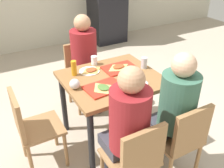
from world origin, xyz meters
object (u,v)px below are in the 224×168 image
Objects in this scene: pizza_slice_a at (103,88)px; plastic_cup_b at (134,89)px; pizza_slice_b at (118,67)px; chair_near_left at (135,158)px; person_far_side at (85,57)px; pizza_slice_c at (91,70)px; person_in_red at (127,124)px; paper_plate_near_edge at (137,84)px; paper_plate_center at (89,71)px; plastic_cup_a at (94,60)px; tray_red_near at (104,88)px; chair_far_side at (82,70)px; pizza_slice_d at (136,84)px; soda_can at (144,63)px; chair_near_right at (181,138)px; condiment_bottle at (74,68)px; person_in_brown_jacket at (174,107)px; tray_red_far at (120,68)px; foil_bundle at (75,84)px; main_table at (112,87)px; chair_left_end at (31,125)px.

plastic_cup_b reaches higher than pizza_slice_a.
chair_near_left is at bearing -112.82° from pizza_slice_b.
pizza_slice_c is (-0.13, -0.45, 0.05)m from person_far_side.
person_in_red is 5.74× the size of paper_plate_near_edge.
paper_plate_near_edge is at bearing -58.40° from paper_plate_center.
pizza_slice_a is 0.57m from plastic_cup_a.
chair_near_left reaches higher than tray_red_near.
pizza_slice_b is (0.16, -0.68, 0.30)m from chair_far_side.
soda_can reaches higher than pizza_slice_d.
person_in_red is 5.69× the size of pizza_slice_b.
pizza_slice_b is at bearing 88.25° from paper_plate_near_edge.
plastic_cup_a and plastic_cup_b have the same top height.
tray_red_near is at bearing -163.53° from soda_can.
chair_near_right is at bearing -77.88° from pizza_slice_d.
paper_plate_near_edge is (-0.10, 0.58, 0.28)m from chair_near_right.
plastic_cup_b is 0.55m from soda_can.
condiment_bottle reaches higher than pizza_slice_b.
chair_near_right is at bearing -80.73° from person_far_side.
pizza_slice_b is at bearing 96.04° from person_in_brown_jacket.
pizza_slice_c reaches higher than tray_red_near.
tray_red_far is at bearing 156.09° from soda_can.
chair_far_side is 1.10m from paper_plate_near_edge.
pizza_slice_a is 0.64m from soda_can.
chair_far_side is 1.53m from person_in_brown_jacket.
person_in_red reaches higher than plastic_cup_a.
person_in_brown_jacket is (0.00, 0.14, 0.25)m from chair_near_right.
person_in_brown_jacket is 0.39m from plastic_cup_b.
chair_near_left is at bearing -99.27° from person_far_side.
person_in_red is 0.51m from pizza_slice_a.
paper_plate_center is at bearing 113.10° from person_in_brown_jacket.
chair_far_side is at bearing 96.58° from pizza_slice_d.
condiment_bottle is at bearing 134.24° from paper_plate_near_edge.
foil_bundle is (-0.58, -0.15, 0.04)m from tray_red_far.
main_table is at bearing -139.01° from pizza_slice_b.
soda_can reaches higher than foil_bundle.
tray_red_near is 3.60× the size of plastic_cup_a.
chair_near_right is 0.56m from person_in_red.
plastic_cup_a is (-0.02, -0.31, 0.08)m from person_far_side.
plastic_cup_b is at bearing -86.20° from main_table.
person_in_red reaches higher than foil_bundle.
soda_can is (0.58, 0.17, 0.05)m from tray_red_near.
tray_red_far is at bearing -29.62° from pizza_slice_b.
foil_bundle is at bearing -2.70° from chair_left_end.
person_in_red reaches higher than chair_far_side.
condiment_bottle is at bearing 106.83° from pizza_slice_a.
pizza_slice_a is (0.68, -0.17, 0.30)m from chair_left_end.
chair_near_left is at bearing -94.62° from pizza_slice_a.
foil_bundle is at bearing -177.01° from main_table.
soda_can is at bearing 76.27° from person_in_brown_jacket.
chair_far_side is 3.84× the size of pizza_slice_b.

